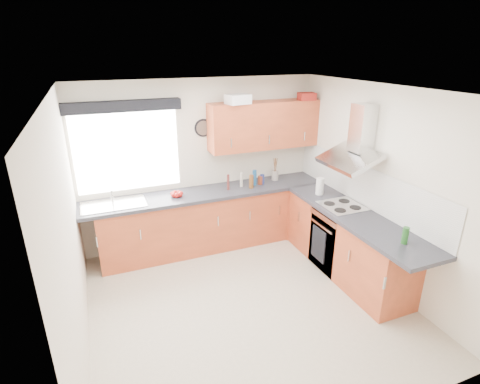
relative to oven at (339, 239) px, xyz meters
name	(u,v)px	position (x,y,z in m)	size (l,w,h in m)	color
ground_plane	(247,303)	(-1.50, -0.30, -0.42)	(3.60, 3.60, 0.00)	beige
ceiling	(249,91)	(-1.50, -0.30, 2.08)	(3.60, 3.60, 0.02)	white
wall_back	(201,164)	(-1.50, 1.50, 0.82)	(3.60, 0.02, 2.50)	silver
wall_front	(352,308)	(-1.50, -2.10, 0.82)	(3.60, 0.02, 2.50)	silver
wall_left	(69,238)	(-3.30, -0.30, 0.82)	(0.02, 3.60, 2.50)	silver
wall_right	(379,187)	(0.30, -0.30, 0.82)	(0.02, 3.60, 2.50)	silver
window	(127,151)	(-2.55, 1.49, 1.12)	(1.40, 0.02, 1.10)	white
window_blind	(123,106)	(-2.55, 1.40, 1.76)	(1.50, 0.18, 0.14)	black
splashback	(362,185)	(0.29, 0.00, 0.75)	(0.01, 3.00, 0.54)	white
base_cab_back	(202,222)	(-1.60, 1.21, 0.01)	(3.00, 0.58, 0.86)	#A14123
base_cab_corner	(295,206)	(0.00, 1.20, 0.01)	(0.60, 0.60, 0.86)	#A14123
base_cab_right	(346,243)	(0.01, -0.15, 0.01)	(0.58, 2.10, 0.86)	#A14123
worktop_back	(208,193)	(-1.50, 1.20, 0.46)	(3.60, 0.62, 0.05)	#282830
worktop_right	(356,217)	(0.00, -0.30, 0.46)	(0.62, 2.42, 0.05)	#282830
sink	(113,202)	(-2.83, 1.20, 0.52)	(0.84, 0.46, 0.10)	silver
oven	(339,239)	(0.00, 0.00, 0.00)	(0.56, 0.58, 0.85)	black
hob_plate	(342,206)	(0.00, 0.00, 0.49)	(0.52, 0.52, 0.01)	silver
extractor_hood	(355,143)	(0.10, 0.00, 1.34)	(0.52, 0.78, 0.66)	silver
upper_cabinets	(264,125)	(-0.55, 1.32, 1.38)	(1.70, 0.35, 0.70)	#A14123
washing_machine	(199,225)	(-1.65, 1.22, -0.04)	(0.52, 0.50, 0.76)	white
wall_clock	(204,128)	(-1.45, 1.48, 1.37)	(0.26, 0.26, 0.04)	black
casserole	(238,99)	(-1.01, 1.22, 1.79)	(0.32, 0.23, 0.13)	white
storage_box	(307,96)	(0.10, 1.22, 1.78)	(0.24, 0.20, 0.11)	maroon
utensil_pot	(275,175)	(-0.35, 1.29, 0.56)	(0.11, 0.11, 0.15)	gray
kitchen_roll	(320,186)	(-0.03, 0.50, 0.61)	(0.11, 0.11, 0.25)	white
tomato_cluster	(177,194)	(-1.97, 1.18, 0.52)	(0.15, 0.15, 0.07)	#B41512
jar_0	(262,179)	(-0.62, 1.20, 0.56)	(0.07, 0.07, 0.15)	navy
jar_1	(260,180)	(-0.65, 1.20, 0.55)	(0.08, 0.08, 0.13)	maroon
jar_2	(254,178)	(-0.75, 1.20, 0.60)	(0.06, 0.06, 0.24)	navy
jar_3	(251,182)	(-0.85, 1.10, 0.59)	(0.07, 0.07, 0.20)	brown
jar_4	(241,180)	(-0.96, 1.21, 0.59)	(0.04, 0.04, 0.22)	#BAAF9F
jar_5	(228,182)	(-1.20, 1.16, 0.60)	(0.04, 0.04, 0.24)	#57221F
bottle_0	(405,235)	(0.01, -1.09, 0.58)	(0.07, 0.07, 0.19)	#205A21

